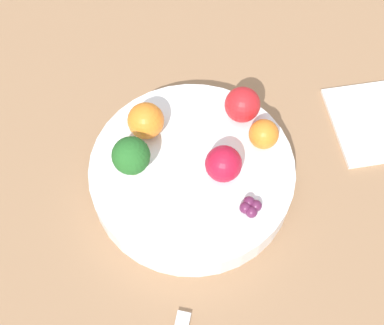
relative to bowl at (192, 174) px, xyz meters
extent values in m
plane|color=gray|center=(0.00, 0.00, -0.04)|extent=(6.00, 6.00, 0.00)
cube|color=#936D4C|center=(0.00, 0.00, -0.03)|extent=(1.20, 1.20, 0.02)
cylinder|color=white|center=(0.00, 0.00, 0.00)|extent=(0.26, 0.26, 0.04)
cylinder|color=#8CB76B|center=(0.07, 0.00, 0.03)|extent=(0.02, 0.02, 0.02)
sphere|color=#236023|center=(0.07, 0.00, 0.06)|extent=(0.05, 0.05, 0.05)
sphere|color=red|center=(-0.07, -0.07, 0.04)|extent=(0.05, 0.05, 0.05)
sphere|color=#B7142D|center=(-0.04, 0.01, 0.04)|extent=(0.05, 0.05, 0.05)
sphere|color=orange|center=(-0.09, -0.03, 0.04)|extent=(0.04, 0.04, 0.04)
sphere|color=orange|center=(0.05, -0.06, 0.04)|extent=(0.05, 0.05, 0.05)
sphere|color=#5B1E42|center=(-0.06, 0.06, 0.03)|extent=(0.01, 0.01, 0.01)
sphere|color=#5B1E42|center=(-0.07, 0.07, 0.03)|extent=(0.01, 0.01, 0.01)
sphere|color=#5B1E42|center=(-0.07, 0.06, 0.03)|extent=(0.01, 0.01, 0.01)
sphere|color=#5B1E42|center=(-0.06, 0.06, 0.03)|extent=(0.01, 0.01, 0.01)
cube|color=white|center=(-0.27, -0.08, -0.02)|extent=(0.15, 0.14, 0.01)
camera|label=1|loc=(0.02, 0.33, 0.61)|focal=50.00mm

